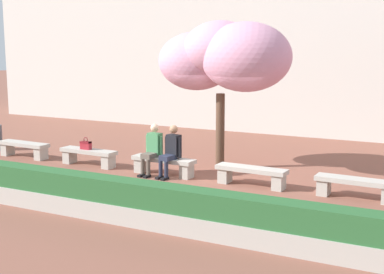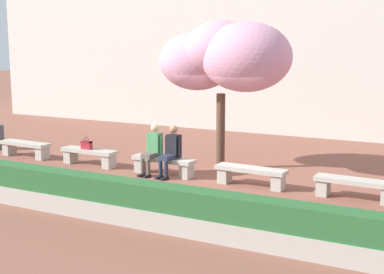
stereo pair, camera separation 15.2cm
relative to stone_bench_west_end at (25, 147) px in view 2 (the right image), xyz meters
name	(u,v)px [view 2 (the right image)]	position (x,y,z in m)	size (l,w,h in m)	color
ground_plane	(205,180)	(5.90, 0.00, -0.30)	(100.00, 100.00, 0.00)	brown
stone_bench_west_end	(25,147)	(0.00, 0.00, 0.00)	(1.71, 0.48, 0.45)	#ADA89E
stone_bench_near_west	(89,155)	(2.36, 0.00, 0.00)	(1.71, 0.48, 0.45)	#ADA89E
stone_bench_center	(164,163)	(4.72, 0.00, 0.00)	(1.71, 0.48, 0.45)	#ADA89E
stone_bench_near_east	(251,174)	(7.08, 0.00, 0.00)	(1.71, 0.48, 0.45)	#ADA89E
stone_bench_east_end	(355,186)	(9.44, 0.00, 0.00)	(1.71, 0.48, 0.45)	#ADA89E
person_seated_left	(153,147)	(4.44, -0.05, 0.40)	(0.51, 0.71, 1.29)	black
person_seated_right	(171,149)	(4.98, -0.05, 0.40)	(0.50, 0.72, 1.29)	black
handbag	(87,144)	(2.30, -0.03, 0.28)	(0.30, 0.15, 0.34)	#A3232D
cherry_tree_main	(223,56)	(5.76, 1.30, 2.66)	(3.73, 2.29, 3.87)	#513828
planter_hedge_foreground	(122,201)	(5.90, -3.48, 0.09)	(15.90, 0.50, 0.80)	#ADA89E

